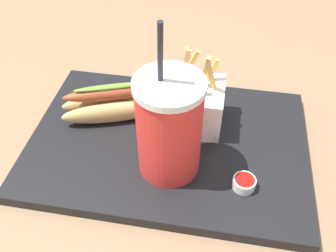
# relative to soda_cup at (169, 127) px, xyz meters

# --- Properties ---
(ground_plane) EXTENTS (2.40, 2.40, 0.02)m
(ground_plane) POSITION_rel_soda_cup_xyz_m (0.01, -0.05, -0.11)
(ground_plane) COLOR #8C6B4C
(food_tray) EXTENTS (0.45, 0.31, 0.02)m
(food_tray) POSITION_rel_soda_cup_xyz_m (0.01, -0.05, -0.09)
(food_tray) COLOR black
(food_tray) RESTS_ON ground_plane
(soda_cup) EXTENTS (0.10, 0.10, 0.24)m
(soda_cup) POSITION_rel_soda_cup_xyz_m (0.00, 0.00, 0.00)
(soda_cup) COLOR red
(soda_cup) RESTS_ON food_tray
(fries_basket) EXTENTS (0.09, 0.09, 0.15)m
(fries_basket) POSITION_rel_soda_cup_xyz_m (-0.03, -0.10, -0.04)
(fries_basket) COLOR white
(fries_basket) RESTS_ON food_tray
(hot_dog_1) EXTENTS (0.19, 0.11, 0.07)m
(hot_dog_1) POSITION_rel_soda_cup_xyz_m (0.11, -0.09, -0.05)
(hot_dog_1) COLOR tan
(hot_dog_1) RESTS_ON food_tray
(ketchup_cup_1) EXTENTS (0.03, 0.03, 0.02)m
(ketchup_cup_1) POSITION_rel_soda_cup_xyz_m (-0.11, 0.02, -0.07)
(ketchup_cup_1) COLOR white
(ketchup_cup_1) RESTS_ON food_tray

